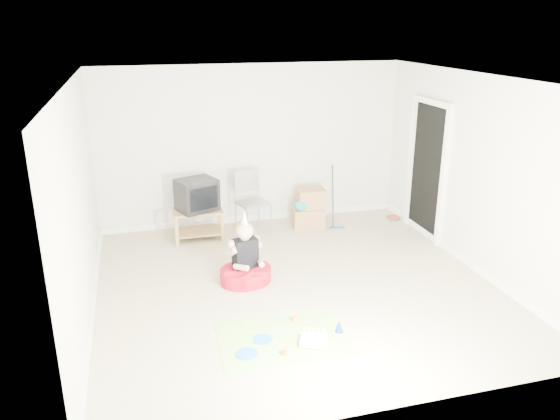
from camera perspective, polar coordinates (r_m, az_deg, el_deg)
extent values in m
plane|color=#BFAF89|center=(7.11, 1.64, -7.83)|extent=(5.00, 5.00, 0.00)
cube|color=black|center=(8.73, 15.17, 3.91)|extent=(0.02, 0.90, 2.05)
cube|color=olive|center=(8.49, -8.61, -0.08)|extent=(0.76, 0.48, 0.03)
cube|color=olive|center=(8.61, -8.50, -2.19)|extent=(0.76, 0.48, 0.03)
cube|color=olive|center=(8.35, -10.75, -2.15)|extent=(0.05, 0.05, 0.47)
cube|color=olive|center=(8.41, -6.04, -1.76)|extent=(0.05, 0.05, 0.47)
cube|color=olive|center=(8.74, -10.94, -1.20)|extent=(0.05, 0.05, 0.47)
cube|color=olive|center=(8.79, -6.44, -0.82)|extent=(0.05, 0.05, 0.47)
cube|color=black|center=(8.41, -8.70, 1.58)|extent=(0.69, 0.64, 0.49)
cube|color=#9B9BA1|center=(8.63, -2.82, 0.72)|extent=(0.57, 0.55, 0.03)
cylinder|color=#9B9BA1|center=(8.53, -4.06, 0.59)|extent=(0.02, 0.02, 1.02)
cylinder|color=#9B9BA1|center=(8.73, -1.61, 1.05)|extent=(0.02, 0.02, 1.02)
cube|color=#AA7A52|center=(8.98, 2.94, -0.78)|extent=(0.55, 0.44, 0.33)
cube|color=#AA7A52|center=(8.91, 3.26, 1.24)|extent=(0.46, 0.38, 0.31)
ellipsoid|color=#0D968F|center=(8.76, 2.21, 0.47)|extent=(0.22, 0.15, 0.18)
cube|color=#2258AC|center=(8.99, 5.99, -1.87)|extent=(0.26, 0.14, 0.03)
cylinder|color=black|center=(8.82, 6.10, 1.18)|extent=(0.10, 0.34, 0.99)
cube|color=#26724D|center=(9.57, 11.79, -0.86)|extent=(0.19, 0.24, 0.03)
cube|color=#AC2E24|center=(9.56, 11.80, -0.73)|extent=(0.16, 0.21, 0.02)
cylinder|color=#B41025|center=(7.17, -3.60, -6.80)|extent=(0.84, 0.84, 0.19)
cube|color=black|center=(7.04, -3.65, -4.60)|extent=(0.35, 0.25, 0.41)
sphere|color=tan|center=(6.92, -3.71, -2.21)|extent=(0.27, 0.27, 0.22)
cone|color=white|center=(6.85, -3.74, -0.71)|extent=(0.11, 0.11, 0.17)
cube|color=#EA319C|center=(6.03, 0.28, -13.18)|extent=(1.43, 1.06, 0.01)
cube|color=white|center=(5.91, 3.55, -13.46)|extent=(0.35, 0.32, 0.07)
cube|color=#43BD65|center=(5.93, 3.55, -13.71)|extent=(0.35, 0.32, 0.01)
cylinder|color=beige|center=(5.85, 2.55, -13.06)|extent=(0.01, 0.01, 0.07)
cylinder|color=beige|center=(5.84, 3.04, -13.09)|extent=(0.01, 0.01, 0.07)
cylinder|color=beige|center=(5.84, 3.53, -13.12)|extent=(0.01, 0.01, 0.07)
cylinder|color=beige|center=(5.84, 4.03, -13.15)|extent=(0.01, 0.01, 0.07)
cylinder|color=beige|center=(5.84, 4.52, -13.17)|extent=(0.01, 0.01, 0.07)
cylinder|color=beige|center=(5.92, 2.63, -12.60)|extent=(0.01, 0.01, 0.07)
cylinder|color=beige|center=(5.92, 3.11, -12.63)|extent=(0.01, 0.01, 0.07)
cylinder|color=beige|center=(5.92, 3.60, -12.66)|extent=(0.01, 0.01, 0.07)
cylinder|color=beige|center=(5.91, 4.09, -12.68)|extent=(0.01, 0.01, 0.07)
cylinder|color=beige|center=(5.91, 4.57, -12.71)|extent=(0.01, 0.01, 0.07)
cylinder|color=blue|center=(5.98, -1.83, -13.36)|extent=(0.23, 0.23, 0.01)
cylinder|color=blue|center=(5.77, -3.48, -14.74)|extent=(0.25, 0.25, 0.01)
cylinder|color=orange|center=(6.29, 1.53, -11.29)|extent=(0.07, 0.07, 0.07)
cylinder|color=orange|center=(5.74, 0.56, -14.55)|extent=(0.09, 0.09, 0.07)
cone|color=#1842A9|center=(6.12, 6.20, -11.95)|extent=(0.11, 0.11, 0.14)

